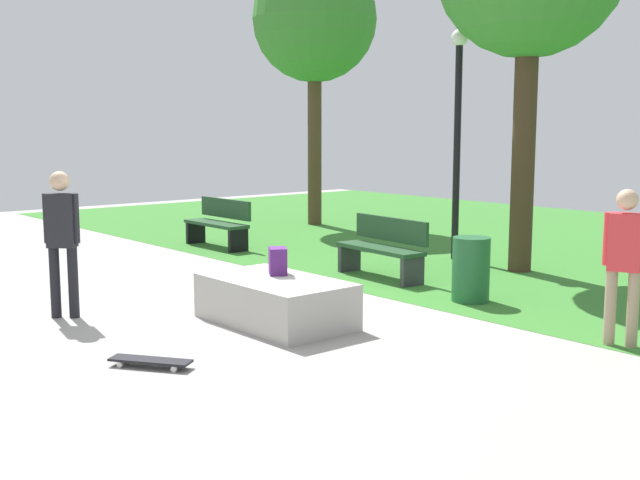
{
  "coord_description": "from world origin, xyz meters",
  "views": [
    {
      "loc": [
        7.62,
        -5.38,
        2.26
      ],
      "look_at": [
        0.46,
        0.72,
        0.92
      ],
      "focal_mm": 44.53,
      "sensor_mm": 36.0,
      "label": 1
    }
  ],
  "objects_px": {
    "park_bench_near_lamppost": "(383,246)",
    "tree_broad_elm": "(314,21)",
    "lamp_post": "(458,120)",
    "backpack_on_ledge": "(278,261)",
    "skater_performing_trick": "(62,232)",
    "park_bench_by_oak": "(219,222)",
    "trash_bin": "(471,269)",
    "skateboard_by_ledge": "(150,361)",
    "pedestrian_with_backpack": "(625,253)",
    "concrete_ledge": "(275,301)"
  },
  "relations": [
    {
      "from": "lamp_post",
      "to": "pedestrian_with_backpack",
      "type": "xyz_separation_m",
      "value": [
        4.68,
        -2.92,
        -1.4
      ]
    },
    {
      "from": "concrete_ledge",
      "to": "pedestrian_with_backpack",
      "type": "xyz_separation_m",
      "value": [
        3.08,
        2.17,
        0.71
      ]
    },
    {
      "from": "concrete_ledge",
      "to": "tree_broad_elm",
      "type": "xyz_separation_m",
      "value": [
        -6.94,
        6.43,
        4.36
      ]
    },
    {
      "from": "tree_broad_elm",
      "to": "trash_bin",
      "type": "height_order",
      "value": "tree_broad_elm"
    },
    {
      "from": "skater_performing_trick",
      "to": "park_bench_near_lamppost",
      "type": "relative_size",
      "value": 1.07
    },
    {
      "from": "concrete_ledge",
      "to": "skater_performing_trick",
      "type": "xyz_separation_m",
      "value": [
        -1.87,
        -1.74,
        0.76
      ]
    },
    {
      "from": "park_bench_by_oak",
      "to": "tree_broad_elm",
      "type": "relative_size",
      "value": 0.26
    },
    {
      "from": "backpack_on_ledge",
      "to": "park_bench_near_lamppost",
      "type": "bearing_deg",
      "value": 142.0
    },
    {
      "from": "skateboard_by_ledge",
      "to": "skater_performing_trick",
      "type": "bearing_deg",
      "value": 175.43
    },
    {
      "from": "park_bench_by_oak",
      "to": "skateboard_by_ledge",
      "type": "bearing_deg",
      "value": -38.16
    },
    {
      "from": "trash_bin",
      "to": "backpack_on_ledge",
      "type": "bearing_deg",
      "value": -110.21
    },
    {
      "from": "backpack_on_ledge",
      "to": "skateboard_by_ledge",
      "type": "distance_m",
      "value": 2.34
    },
    {
      "from": "park_bench_by_oak",
      "to": "pedestrian_with_backpack",
      "type": "height_order",
      "value": "pedestrian_with_backpack"
    },
    {
      "from": "park_bench_near_lamppost",
      "to": "park_bench_by_oak",
      "type": "bearing_deg",
      "value": -177.73
    },
    {
      "from": "skater_performing_trick",
      "to": "skateboard_by_ledge",
      "type": "distance_m",
      "value": 2.64
    },
    {
      "from": "backpack_on_ledge",
      "to": "park_bench_near_lamppost",
      "type": "relative_size",
      "value": 0.2
    },
    {
      "from": "skateboard_by_ledge",
      "to": "tree_broad_elm",
      "type": "xyz_separation_m",
      "value": [
        -7.53,
        8.36,
        4.56
      ]
    },
    {
      "from": "pedestrian_with_backpack",
      "to": "tree_broad_elm",
      "type": "bearing_deg",
      "value": 156.98
    },
    {
      "from": "tree_broad_elm",
      "to": "lamp_post",
      "type": "bearing_deg",
      "value": -14.05
    },
    {
      "from": "park_bench_near_lamppost",
      "to": "tree_broad_elm",
      "type": "bearing_deg",
      "value": 148.77
    },
    {
      "from": "skateboard_by_ledge",
      "to": "pedestrian_with_backpack",
      "type": "bearing_deg",
      "value": 58.71
    },
    {
      "from": "backpack_on_ledge",
      "to": "skater_performing_trick",
      "type": "relative_size",
      "value": 0.18
    },
    {
      "from": "park_bench_by_oak",
      "to": "pedestrian_with_backpack",
      "type": "distance_m",
      "value": 8.51
    },
    {
      "from": "skater_performing_trick",
      "to": "concrete_ledge",
      "type": "bearing_deg",
      "value": 42.94
    },
    {
      "from": "lamp_post",
      "to": "concrete_ledge",
      "type": "bearing_deg",
      "value": -72.52
    },
    {
      "from": "backpack_on_ledge",
      "to": "lamp_post",
      "type": "distance_m",
      "value": 5.38
    },
    {
      "from": "park_bench_near_lamppost",
      "to": "trash_bin",
      "type": "xyz_separation_m",
      "value": [
        1.9,
        -0.28,
        -0.06
      ]
    },
    {
      "from": "backpack_on_ledge",
      "to": "park_bench_near_lamppost",
      "type": "distance_m",
      "value": 2.93
    },
    {
      "from": "lamp_post",
      "to": "pedestrian_with_backpack",
      "type": "distance_m",
      "value": 5.69
    },
    {
      "from": "pedestrian_with_backpack",
      "to": "skateboard_by_ledge",
      "type": "bearing_deg",
      "value": -121.29
    },
    {
      "from": "tree_broad_elm",
      "to": "pedestrian_with_backpack",
      "type": "xyz_separation_m",
      "value": [
        10.02,
        -4.26,
        -3.65
      ]
    },
    {
      "from": "concrete_ledge",
      "to": "skateboard_by_ledge",
      "type": "bearing_deg",
      "value": -73.16
    },
    {
      "from": "skater_performing_trick",
      "to": "tree_broad_elm",
      "type": "xyz_separation_m",
      "value": [
        -5.08,
        8.16,
        3.6
      ]
    },
    {
      "from": "park_bench_near_lamppost",
      "to": "trash_bin",
      "type": "height_order",
      "value": "park_bench_near_lamppost"
    },
    {
      "from": "skateboard_by_ledge",
      "to": "park_bench_by_oak",
      "type": "height_order",
      "value": "park_bench_by_oak"
    },
    {
      "from": "skateboard_by_ledge",
      "to": "trash_bin",
      "type": "bearing_deg",
      "value": 88.38
    },
    {
      "from": "backpack_on_ledge",
      "to": "park_bench_near_lamppost",
      "type": "xyz_separation_m",
      "value": [
        -0.99,
        2.75,
        -0.21
      ]
    },
    {
      "from": "backpack_on_ledge",
      "to": "park_bench_near_lamppost",
      "type": "height_order",
      "value": "park_bench_near_lamppost"
    },
    {
      "from": "concrete_ledge",
      "to": "pedestrian_with_backpack",
      "type": "height_order",
      "value": "pedestrian_with_backpack"
    },
    {
      "from": "skater_performing_trick",
      "to": "pedestrian_with_backpack",
      "type": "height_order",
      "value": "skater_performing_trick"
    },
    {
      "from": "park_bench_by_oak",
      "to": "lamp_post",
      "type": "relative_size",
      "value": 0.41
    },
    {
      "from": "concrete_ledge",
      "to": "trash_bin",
      "type": "height_order",
      "value": "trash_bin"
    },
    {
      "from": "tree_broad_elm",
      "to": "trash_bin",
      "type": "xyz_separation_m",
      "value": [
        7.66,
        -3.78,
        -4.2
      ]
    },
    {
      "from": "lamp_post",
      "to": "park_bench_by_oak",
      "type": "bearing_deg",
      "value": -148.52
    },
    {
      "from": "skater_performing_trick",
      "to": "tree_broad_elm",
      "type": "height_order",
      "value": "tree_broad_elm"
    },
    {
      "from": "lamp_post",
      "to": "skateboard_by_ledge",
      "type": "bearing_deg",
      "value": -72.7
    },
    {
      "from": "trash_bin",
      "to": "pedestrian_with_backpack",
      "type": "bearing_deg",
      "value": -11.47
    },
    {
      "from": "lamp_post",
      "to": "skater_performing_trick",
      "type": "bearing_deg",
      "value": -92.19
    },
    {
      "from": "pedestrian_with_backpack",
      "to": "park_bench_near_lamppost",
      "type": "bearing_deg",
      "value": 169.83
    },
    {
      "from": "backpack_on_ledge",
      "to": "skater_performing_trick",
      "type": "xyz_separation_m",
      "value": [
        -1.67,
        -1.92,
        0.34
      ]
    }
  ]
}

